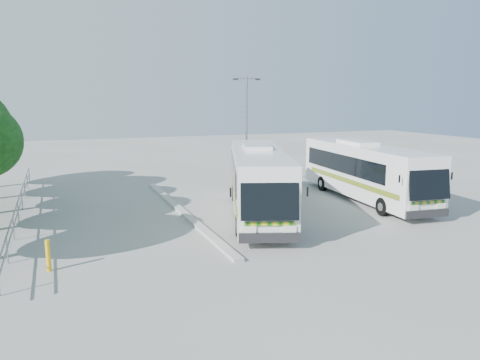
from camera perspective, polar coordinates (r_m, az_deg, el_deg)
name	(u,v)px	position (r m, az deg, el deg)	size (l,w,h in m)	color
ground	(238,218)	(23.16, -0.27, -4.63)	(100.00, 100.00, 0.00)	#9F9F9A
kerb_divider	(182,211)	(24.31, -7.07, -3.83)	(0.40, 16.00, 0.15)	#B2B2AD
railing	(19,203)	(25.45, -25.33, -2.57)	(0.06, 22.00, 1.00)	gray
coach_main	(258,179)	(23.50, 2.22, 0.07)	(6.17, 11.96, 3.29)	silver
coach_adjacent	(365,170)	(27.86, 14.96, 1.16)	(3.45, 11.63, 3.18)	white
lamppost	(247,126)	(30.99, 0.80, 6.57)	(1.76, 0.61, 7.27)	gray
bollard	(48,256)	(17.35, -22.35, -8.53)	(0.15, 0.15, 1.10)	#ECB00D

